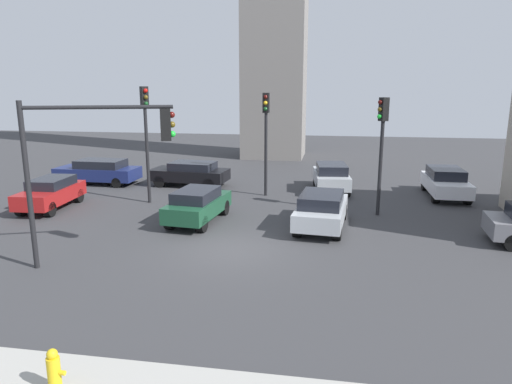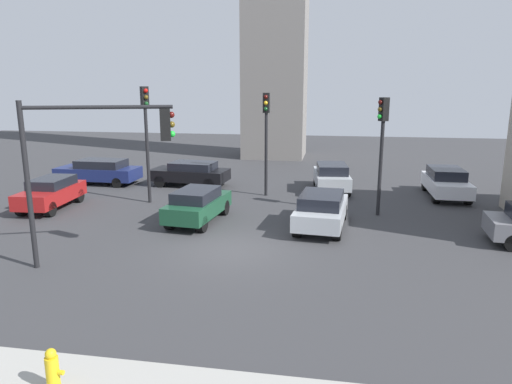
% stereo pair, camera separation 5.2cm
% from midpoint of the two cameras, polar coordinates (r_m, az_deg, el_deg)
% --- Properties ---
extents(ground_plane, '(81.37, 81.37, 0.00)m').
position_cam_midpoint_polar(ground_plane, '(16.41, -3.00, -7.11)').
color(ground_plane, '#38383A').
extents(traffic_light_0, '(4.31, 1.73, 5.22)m').
position_cam_midpoint_polar(traffic_light_0, '(15.06, -19.18, 5.30)').
color(traffic_light_0, black).
rests_on(traffic_light_0, ground_plane).
extents(traffic_light_1, '(0.47, 0.47, 5.65)m').
position_cam_midpoint_polar(traffic_light_1, '(22.95, -13.54, 8.24)').
color(traffic_light_1, black).
rests_on(traffic_light_1, ground_plane).
extents(traffic_light_2, '(0.33, 0.46, 5.33)m').
position_cam_midpoint_polar(traffic_light_2, '(23.88, 1.17, 8.27)').
color(traffic_light_2, black).
rests_on(traffic_light_2, ground_plane).
extents(traffic_light_3, '(0.49, 0.44, 5.18)m').
position_cam_midpoint_polar(traffic_light_3, '(20.79, 15.24, 6.89)').
color(traffic_light_3, black).
rests_on(traffic_light_3, ground_plane).
extents(fire_hydrant, '(0.34, 0.24, 0.82)m').
position_cam_midpoint_polar(fire_hydrant, '(9.74, -23.87, -19.51)').
color(fire_hydrant, gold).
rests_on(fire_hydrant, ground_plane).
extents(car_0, '(2.18, 4.33, 1.47)m').
position_cam_midpoint_polar(car_0, '(18.80, 8.03, -2.14)').
color(car_0, '#ADB2B7').
rests_on(car_0, ground_plane).
extents(car_1, '(4.56, 2.29, 1.40)m').
position_cam_midpoint_polar(car_1, '(26.98, -8.19, 2.34)').
color(car_1, black).
rests_on(car_1, ground_plane).
extents(car_2, '(1.85, 4.35, 1.49)m').
position_cam_midpoint_polar(car_2, '(25.96, 22.35, 1.16)').
color(car_2, silver).
rests_on(car_2, ground_plane).
extents(car_3, '(1.87, 4.02, 1.45)m').
position_cam_midpoint_polar(car_3, '(23.71, -24.09, -0.06)').
color(car_3, maroon).
rests_on(car_3, ground_plane).
extents(car_5, '(2.05, 4.06, 1.44)m').
position_cam_midpoint_polar(car_5, '(19.61, -7.29, -1.54)').
color(car_5, '#19472D').
rests_on(car_5, ground_plane).
extents(car_6, '(4.79, 2.01, 1.45)m').
position_cam_midpoint_polar(car_6, '(28.86, -18.95, 2.45)').
color(car_6, navy).
rests_on(car_6, ground_plane).
extents(car_7, '(2.16, 4.24, 1.53)m').
position_cam_midpoint_polar(car_7, '(25.73, 9.22, 1.91)').
color(car_7, '#ADB2B7').
rests_on(car_7, ground_plane).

